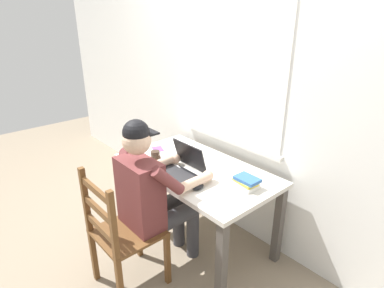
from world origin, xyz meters
TOP-DOWN VIEW (x-y plane):
  - ground_plane at (0.00, 0.00)m, footprint 8.00×8.00m
  - back_wall at (-0.00, 0.44)m, footprint 6.00×0.08m
  - desk at (0.00, 0.00)m, footprint 1.31×0.73m
  - seated_person at (0.04, -0.44)m, footprint 0.50×0.60m
  - wooden_chair at (0.04, -0.72)m, footprint 0.42×0.42m
  - laptop at (0.00, -0.15)m, footprint 0.33×0.30m
  - computer_mouse at (0.26, -0.21)m, footprint 0.06×0.10m
  - coffee_mug_white at (-0.21, 0.04)m, footprint 0.12×0.08m
  - coffee_mug_dark at (-0.31, -0.17)m, footprint 0.11×0.07m
  - book_stack_main at (0.46, 0.07)m, footprint 0.19×0.14m
  - paper_pile_near_laptop at (-0.45, 0.22)m, footprint 0.28×0.26m
  - paper_pile_back_corner at (-0.19, -0.16)m, footprint 0.28×0.20m
  - landscape_photo_print at (-0.50, -0.01)m, footprint 0.15×0.13m

SIDE VIEW (x-z plane):
  - ground_plane at x=0.00m, z-range 0.00..0.00m
  - wooden_chair at x=0.04m, z-range -0.01..0.91m
  - desk at x=0.00m, z-range 0.26..0.96m
  - seated_person at x=0.04m, z-range 0.06..1.29m
  - landscape_photo_print at x=-0.50m, z-range 0.70..0.70m
  - paper_pile_near_laptop at x=-0.45m, z-range 0.70..0.71m
  - paper_pile_back_corner at x=-0.19m, z-range 0.70..0.72m
  - computer_mouse at x=0.26m, z-range 0.70..0.74m
  - book_stack_main at x=0.46m, z-range 0.70..0.78m
  - coffee_mug_dark at x=-0.31m, z-range 0.70..0.79m
  - coffee_mug_white at x=-0.21m, z-range 0.70..0.80m
  - laptop at x=0.00m, z-range 0.64..0.87m
  - back_wall at x=0.00m, z-range 0.00..2.60m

